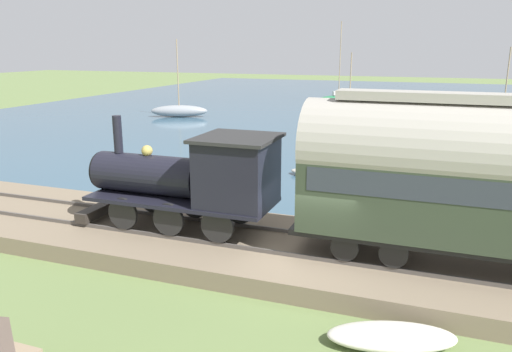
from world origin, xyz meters
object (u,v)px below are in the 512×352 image
Objects in this scene: sailboat_green at (339,98)px; rowboat_near_shore at (315,173)px; sailboat_gray at (179,111)px; beached_dinghy at (392,337)px; passenger_coach at (497,177)px; sailboat_white at (349,113)px; steam_locomotive at (196,176)px; sailboat_blue at (502,122)px.

rowboat_near_shore is at bearing 162.29° from sailboat_green.
sailboat_gray is 37.82m from beached_dinghy.
passenger_coach is 1.76× the size of sailboat_white.
sailboat_green is at bearing 15.84° from passenger_coach.
steam_locomotive is 31.19m from sailboat_blue.
steam_locomotive is 7.62m from beached_dinghy.
sailboat_blue reaches higher than passenger_coach.
beached_dinghy is at bearing -169.60° from sailboat_white.
passenger_coach is at bearing 168.93° from sailboat_green.
sailboat_white is 12.27m from sailboat_blue.
sailboat_green is 3.02× the size of beached_dinghy.
passenger_coach is at bearing -159.25° from sailboat_gray.
passenger_coach is at bearing -90.00° from steam_locomotive.
passenger_coach is 32.27m from sailboat_white.
steam_locomotive is at bearing 179.96° from sailboat_white.
rowboat_near_shore is (10.12, -1.41, -2.20)m from steam_locomotive.
rowboat_near_shore is at bearing 20.20° from beached_dinghy.
sailboat_gray is at bearing 29.77° from steam_locomotive.
steam_locomotive is 1.13× the size of sailboat_white.
sailboat_white is 1.94× the size of beached_dinghy.
sailboat_gray is at bearing 35.59° from beached_dinghy.
sailboat_white is 20.86m from rowboat_near_shore.
sailboat_green is at bearing 13.72° from sailboat_white.
sailboat_green reaches higher than passenger_coach.
sailboat_blue is 32.82m from beached_dinghy.
sailboat_gray is 24.14m from rowboat_near_shore.
beached_dinghy is at bearing -165.10° from sailboat_gray.
beached_dinghy is at bearing 149.63° from passenger_coach.
sailboat_green is at bearing -54.21° from sailboat_gray.
sailboat_green reaches higher than rowboat_near_shore.
steam_locomotive is at bearing 172.38° from sailboat_blue.
rowboat_near_shore is at bearing -155.91° from sailboat_gray.
rowboat_near_shore is at bearing -175.66° from sailboat_white.
sailboat_gray is at bearing 107.66° from sailboat_blue.
sailboat_white reaches higher than rowboat_near_shore.
sailboat_green is 34.84m from rowboat_near_shore.
passenger_coach is 1.13× the size of sailboat_green.
steam_locomotive is 0.94× the size of sailboat_gray.
steam_locomotive reaches higher than rowboat_near_shore.
sailboat_white reaches higher than passenger_coach.
sailboat_green reaches higher than sailboat_white.
sailboat_gray is at bearing 41.44° from passenger_coach.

